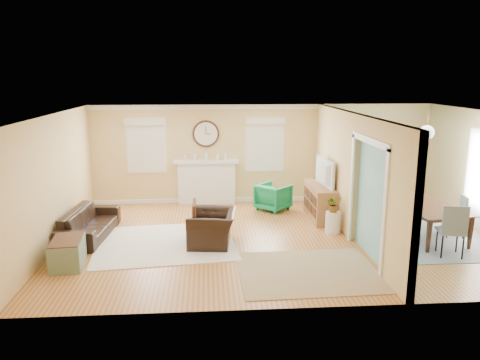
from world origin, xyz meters
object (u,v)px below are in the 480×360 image
Objects in this scene: credenza at (320,202)px; dining_table at (424,220)px; sofa at (89,223)px; green_chair at (273,197)px; eames_chair at (212,228)px.

credenza is 2.37m from dining_table.
credenza is (5.17, 0.96, 0.10)m from sofa.
dining_table reaches higher than sofa.
sofa is 1.37× the size of credenza.
credenza is 0.75× the size of dining_table.
sofa is 2.77× the size of green_chair.
dining_table is (7.06, -0.48, 0.05)m from sofa.
eames_chair is at bearing 100.79° from green_chair.
credenza is at bearing -74.90° from sofa.
green_chair is 1.27m from credenza.
green_chair is 0.49× the size of credenza.
sofa is 1.94× the size of eames_chair.
dining_table is at bearing -172.64° from green_chair.
dining_table is at bearing -37.14° from credenza.
sofa is 5.26m from credenza.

